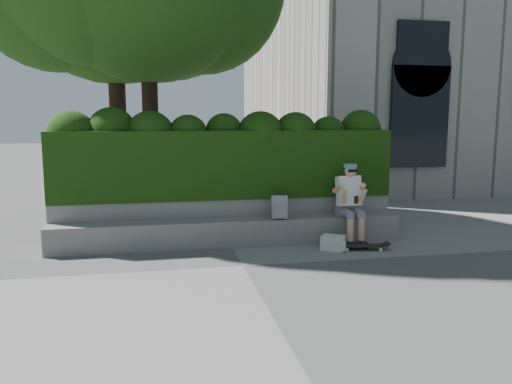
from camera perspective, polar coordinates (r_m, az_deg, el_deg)
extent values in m
plane|color=slate|center=(7.45, -1.53, -8.45)|extent=(80.00, 80.00, 0.00)
cube|color=gray|center=(8.59, -2.95, -4.63)|extent=(6.00, 0.45, 0.45)
cube|color=gray|center=(9.01, -3.40, -3.03)|extent=(6.00, 0.50, 0.75)
cube|color=black|center=(9.09, -3.65, 3.28)|extent=(6.00, 1.00, 1.20)
cylinder|color=black|center=(11.29, -11.88, 5.63)|extent=(0.35, 0.35, 3.30)
cylinder|color=black|center=(11.96, -15.36, 5.26)|extent=(0.38, 0.38, 3.13)
cube|color=slate|center=(9.00, 10.31, -1.97)|extent=(0.36, 0.26, 0.22)
cube|color=silver|center=(8.88, 10.53, 0.11)|extent=(0.40, 0.32, 0.55)
sphere|color=tan|center=(8.77, 10.76, 2.37)|extent=(0.21, 0.21, 0.21)
cylinder|color=teal|center=(8.78, 10.73, 2.97)|extent=(0.23, 0.23, 0.06)
cube|color=black|center=(8.58, 11.38, -0.88)|extent=(0.07, 0.02, 0.13)
cylinder|color=tan|center=(8.63, 10.71, -4.57)|extent=(0.11, 0.11, 0.47)
cylinder|color=tan|center=(8.70, 11.93, -4.49)|extent=(0.11, 0.11, 0.47)
cube|color=black|center=(8.62, 10.82, -5.92)|extent=(0.10, 0.26, 0.10)
cube|color=black|center=(8.69, 12.05, -5.83)|extent=(0.10, 0.26, 0.10)
cube|color=black|center=(8.49, 12.09, -6.00)|extent=(0.82, 0.33, 0.02)
cylinder|color=silver|center=(8.36, 10.35, -6.51)|extent=(0.06, 0.04, 0.06)
cylinder|color=silver|center=(8.52, 10.11, -6.22)|extent=(0.06, 0.04, 0.06)
cylinder|color=silver|center=(8.49, 14.06, -6.39)|extent=(0.06, 0.04, 0.06)
cylinder|color=silver|center=(8.65, 13.75, -6.10)|extent=(0.06, 0.04, 0.06)
cube|color=#9FA0A3|center=(8.56, 2.70, -1.76)|extent=(0.29, 0.18, 0.40)
cube|color=silver|center=(8.39, 8.79, -5.76)|extent=(0.45, 0.42, 0.24)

